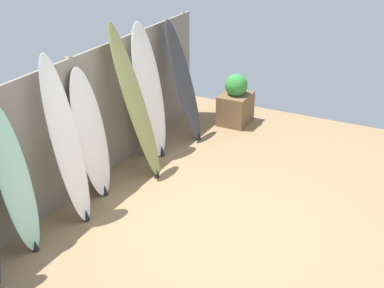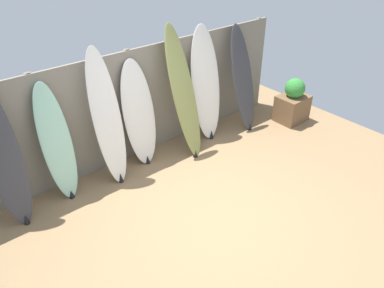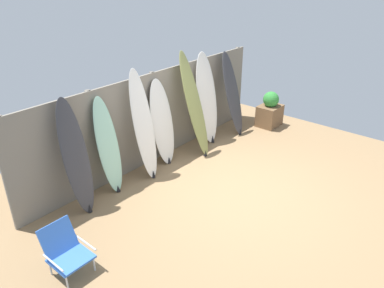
{
  "view_description": "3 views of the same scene",
  "coord_description": "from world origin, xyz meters",
  "px_view_note": "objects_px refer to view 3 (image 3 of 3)",
  "views": [
    {
      "loc": [
        -4.87,
        -2.14,
        3.61
      ],
      "look_at": [
        0.16,
        0.45,
        0.92
      ],
      "focal_mm": 50.0,
      "sensor_mm": 36.0,
      "label": 1
    },
    {
      "loc": [
        -2.68,
        -2.7,
        3.56
      ],
      "look_at": [
        -0.0,
        0.53,
        0.9
      ],
      "focal_mm": 35.0,
      "sensor_mm": 36.0,
      "label": 2
    },
    {
      "loc": [
        -4.78,
        -2.97,
        3.68
      ],
      "look_at": [
        -0.4,
        0.72,
        0.86
      ],
      "focal_mm": 35.0,
      "sensor_mm": 36.0,
      "label": 3
    }
  ],
  "objects_px": {
    "surfboard_charcoal_0": "(76,158)",
    "surfboard_seafoam_1": "(108,147)",
    "surfboard_white_3": "(162,123)",
    "surfboard_olive_4": "(194,105)",
    "surfboard_white_2": "(144,126)",
    "surfboard_charcoal_6": "(233,94)",
    "beach_chair": "(65,250)",
    "planter_box": "(270,111)",
    "surfboard_white_5": "(207,99)"
  },
  "relations": [
    {
      "from": "surfboard_charcoal_0",
      "to": "surfboard_seafoam_1",
      "type": "relative_size",
      "value": 1.1
    },
    {
      "from": "surfboard_white_3",
      "to": "surfboard_olive_4",
      "type": "xyz_separation_m",
      "value": [
        0.72,
        -0.21,
        0.22
      ]
    },
    {
      "from": "surfboard_olive_4",
      "to": "surfboard_white_2",
      "type": "bearing_deg",
      "value": 176.02
    },
    {
      "from": "surfboard_olive_4",
      "to": "surfboard_charcoal_6",
      "type": "relative_size",
      "value": 1.13
    },
    {
      "from": "beach_chair",
      "to": "surfboard_charcoal_0",
      "type": "bearing_deg",
      "value": 51.55
    },
    {
      "from": "surfboard_white_2",
      "to": "surfboard_charcoal_0",
      "type": "bearing_deg",
      "value": 179.37
    },
    {
      "from": "surfboard_white_3",
      "to": "surfboard_charcoal_6",
      "type": "bearing_deg",
      "value": -5.51
    },
    {
      "from": "surfboard_seafoam_1",
      "to": "surfboard_white_3",
      "type": "xyz_separation_m",
      "value": [
        1.33,
        0.01,
        -0.0
      ]
    },
    {
      "from": "surfboard_white_2",
      "to": "planter_box",
      "type": "bearing_deg",
      "value": -9.38
    },
    {
      "from": "beach_chair",
      "to": "surfboard_white_2",
      "type": "bearing_deg",
      "value": 27.41
    },
    {
      "from": "surfboard_white_2",
      "to": "surfboard_white_5",
      "type": "distance_m",
      "value": 1.92
    },
    {
      "from": "planter_box",
      "to": "surfboard_charcoal_0",
      "type": "bearing_deg",
      "value": 173.07
    },
    {
      "from": "surfboard_charcoal_0",
      "to": "beach_chair",
      "type": "relative_size",
      "value": 2.95
    },
    {
      "from": "surfboard_white_2",
      "to": "surfboard_white_3",
      "type": "bearing_deg",
      "value": 10.98
    },
    {
      "from": "surfboard_white_5",
      "to": "planter_box",
      "type": "relative_size",
      "value": 2.3
    },
    {
      "from": "surfboard_charcoal_6",
      "to": "planter_box",
      "type": "height_order",
      "value": "surfboard_charcoal_6"
    },
    {
      "from": "surfboard_seafoam_1",
      "to": "surfboard_white_5",
      "type": "bearing_deg",
      "value": -0.83
    },
    {
      "from": "surfboard_olive_4",
      "to": "surfboard_white_3",
      "type": "bearing_deg",
      "value": 164.01
    },
    {
      "from": "surfboard_white_2",
      "to": "surfboard_charcoal_6",
      "type": "xyz_separation_m",
      "value": [
        2.69,
        -0.09,
        -0.07
      ]
    },
    {
      "from": "surfboard_charcoal_0",
      "to": "surfboard_white_5",
      "type": "distance_m",
      "value": 3.34
    },
    {
      "from": "surfboard_charcoal_6",
      "to": "planter_box",
      "type": "relative_size",
      "value": 2.17
    },
    {
      "from": "surfboard_charcoal_0",
      "to": "surfboard_charcoal_6",
      "type": "relative_size",
      "value": 1.0
    },
    {
      "from": "surfboard_white_2",
      "to": "planter_box",
      "type": "height_order",
      "value": "surfboard_white_2"
    },
    {
      "from": "surfboard_white_3",
      "to": "surfboard_white_5",
      "type": "height_order",
      "value": "surfboard_white_5"
    },
    {
      "from": "surfboard_white_3",
      "to": "beach_chair",
      "type": "relative_size",
      "value": 2.66
    },
    {
      "from": "surfboard_olive_4",
      "to": "planter_box",
      "type": "height_order",
      "value": "surfboard_olive_4"
    },
    {
      "from": "surfboard_white_3",
      "to": "planter_box",
      "type": "height_order",
      "value": "surfboard_white_3"
    },
    {
      "from": "surfboard_charcoal_0",
      "to": "surfboard_white_5",
      "type": "bearing_deg",
      "value": 0.82
    },
    {
      "from": "surfboard_olive_4",
      "to": "surfboard_charcoal_6",
      "type": "distance_m",
      "value": 1.38
    },
    {
      "from": "surfboard_seafoam_1",
      "to": "surfboard_charcoal_6",
      "type": "bearing_deg",
      "value": -3.16
    },
    {
      "from": "surfboard_charcoal_0",
      "to": "surfboard_white_3",
      "type": "xyz_separation_m",
      "value": [
        2.01,
        0.1,
        -0.09
      ]
    },
    {
      "from": "surfboard_seafoam_1",
      "to": "surfboard_white_3",
      "type": "relative_size",
      "value": 1.0
    },
    {
      "from": "surfboard_charcoal_6",
      "to": "surfboard_white_3",
      "type": "bearing_deg",
      "value": 174.49
    },
    {
      "from": "surfboard_white_3",
      "to": "surfboard_white_5",
      "type": "distance_m",
      "value": 1.34
    },
    {
      "from": "surfboard_seafoam_1",
      "to": "beach_chair",
      "type": "distance_m",
      "value": 2.01
    },
    {
      "from": "surfboard_white_2",
      "to": "beach_chair",
      "type": "height_order",
      "value": "surfboard_white_2"
    },
    {
      "from": "surfboard_charcoal_6",
      "to": "surfboard_white_5",
      "type": "bearing_deg",
      "value": 168.88
    },
    {
      "from": "surfboard_charcoal_0",
      "to": "surfboard_seafoam_1",
      "type": "height_order",
      "value": "surfboard_charcoal_0"
    },
    {
      "from": "surfboard_charcoal_6",
      "to": "beach_chair",
      "type": "xyz_separation_m",
      "value": [
        -5.04,
        -0.89,
        -0.61
      ]
    },
    {
      "from": "surfboard_seafoam_1",
      "to": "surfboard_charcoal_6",
      "type": "xyz_separation_m",
      "value": [
        3.43,
        -0.19,
        0.09
      ]
    },
    {
      "from": "surfboard_seafoam_1",
      "to": "beach_chair",
      "type": "xyz_separation_m",
      "value": [
        -1.62,
        -1.07,
        -0.52
      ]
    },
    {
      "from": "surfboard_white_5",
      "to": "surfboard_white_3",
      "type": "bearing_deg",
      "value": 177.78
    },
    {
      "from": "surfboard_olive_4",
      "to": "surfboard_white_5",
      "type": "distance_m",
      "value": 0.63
    },
    {
      "from": "surfboard_seafoam_1",
      "to": "beach_chair",
      "type": "height_order",
      "value": "surfboard_seafoam_1"
    },
    {
      "from": "beach_chair",
      "to": "planter_box",
      "type": "bearing_deg",
      "value": 8.61
    },
    {
      "from": "surfboard_white_5",
      "to": "beach_chair",
      "type": "relative_size",
      "value": 3.11
    },
    {
      "from": "planter_box",
      "to": "surfboard_seafoam_1",
      "type": "bearing_deg",
      "value": 170.87
    },
    {
      "from": "surfboard_white_2",
      "to": "surfboard_white_3",
      "type": "height_order",
      "value": "surfboard_white_2"
    },
    {
      "from": "surfboard_white_3",
      "to": "beach_chair",
      "type": "bearing_deg",
      "value": -159.76
    },
    {
      "from": "surfboard_white_5",
      "to": "surfboard_charcoal_6",
      "type": "xyz_separation_m",
      "value": [
        0.77,
        -0.15,
        -0.06
      ]
    }
  ]
}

